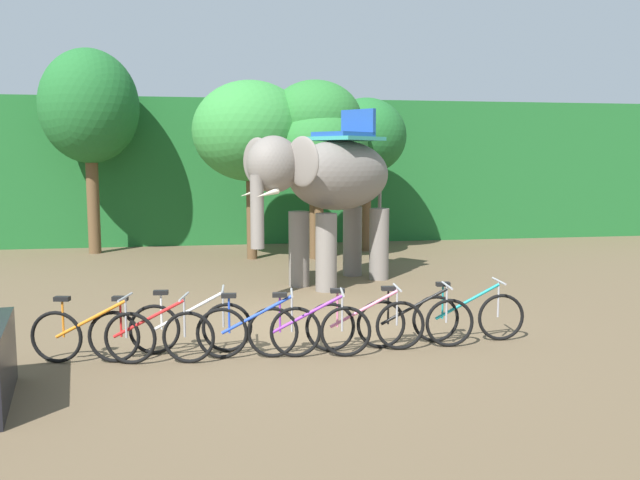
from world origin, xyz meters
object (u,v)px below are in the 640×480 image
at_px(tree_center_right, 366,138).
at_px(bike_pink, 365,324).
at_px(bike_red, 151,335).
at_px(tree_center, 319,147).
at_px(bike_orange, 93,335).
at_px(tree_right, 251,132).
at_px(bike_white, 191,326).
at_px(bike_teal, 468,316).
at_px(tree_left, 89,108).
at_px(bike_blue, 259,330).
at_px(elephant, 330,183).
at_px(bike_purple, 309,330).
at_px(tree_far_right, 315,122).
at_px(bike_black, 415,321).

height_order(tree_center_right, bike_pink, tree_center_right).
relative_size(bike_red, bike_pink, 0.99).
relative_size(tree_center, tree_center_right, 0.92).
distance_m(bike_orange, bike_pink, 3.70).
relative_size(tree_right, bike_white, 2.78).
bearing_deg(bike_pink, bike_teal, 7.64).
bearing_deg(bike_pink, tree_left, 115.99).
height_order(bike_red, bike_blue, same).
height_order(tree_center, bike_red, tree_center).
bearing_deg(tree_center_right, bike_blue, -111.30).
bearing_deg(bike_blue, elephant, 69.03).
bearing_deg(bike_orange, bike_purple, -4.02).
bearing_deg(bike_red, bike_pink, 1.37).
bearing_deg(tree_far_right, bike_teal, -84.25).
height_order(bike_blue, bike_teal, same).
distance_m(tree_center_right, bike_purple, 11.16).
bearing_deg(bike_black, bike_orange, 179.99).
bearing_deg(bike_teal, bike_pink, -172.36).
xyz_separation_m(tree_left, bike_red, (2.37, -10.98, -3.74)).
relative_size(tree_right, tree_center, 1.16).
distance_m(tree_right, bike_white, 9.39).
distance_m(bike_orange, bike_teal, 5.33).
bearing_deg(tree_far_right, bike_red, -112.52).
bearing_deg(bike_teal, bike_red, -176.38).
bearing_deg(bike_blue, bike_white, 157.03).
distance_m(elephant, bike_black, 5.31).
bearing_deg(bike_pink, tree_far_right, 85.10).
height_order(bike_red, bike_pink, same).
relative_size(bike_white, bike_pink, 1.00).
relative_size(tree_center, bike_white, 2.39).
bearing_deg(tree_far_right, elephant, -94.75).
height_order(bike_orange, bike_teal, same).
relative_size(bike_orange, bike_purple, 0.99).
xyz_separation_m(tree_far_right, bike_purple, (-1.59, -9.04, -3.30)).
bearing_deg(tree_center_right, bike_pink, -103.66).
height_order(tree_left, elephant, tree_left).
bearing_deg(bike_teal, tree_far_right, 95.75).
distance_m(tree_center_right, bike_black, 10.61).
xyz_separation_m(tree_right, tree_center_right, (3.40, 1.03, -0.11)).
distance_m(tree_center, elephant, 3.72).
bearing_deg(bike_teal, bike_black, -168.02).
relative_size(bike_black, bike_teal, 1.00).
bearing_deg(tree_center_right, bike_purple, -107.75).
height_order(tree_left, tree_right, tree_left).
height_order(tree_right, bike_purple, tree_right).
relative_size(bike_purple, bike_black, 1.00).
relative_size(bike_purple, bike_teal, 1.00).
bearing_deg(bike_orange, tree_center_right, 58.54).
height_order(tree_center_right, bike_teal, tree_center_right).
distance_m(tree_left, tree_center_right, 7.86).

